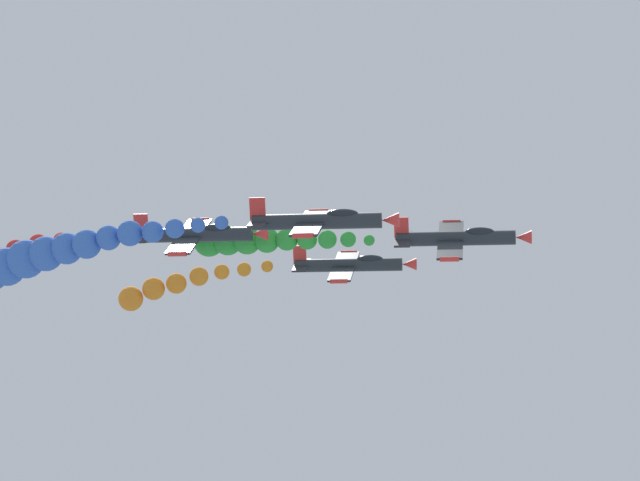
{
  "coord_description": "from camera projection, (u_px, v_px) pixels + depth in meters",
  "views": [
    {
      "loc": [
        105.95,
        12.42,
        99.62
      ],
      "look_at": [
        0.0,
        0.0,
        115.81
      ],
      "focal_mm": 79.19,
      "sensor_mm": 36.0,
      "label": 1
    }
  ],
  "objects": [
    {
      "name": "smoke_trail_right_inner",
      "position": [
        13.0,
        267.0,
        103.95
      ],
      "size": [
        9.03,
        24.09,
        5.73
      ],
      "color": "blue"
    },
    {
      "name": "airplane_left_outer",
      "position": [
        197.0,
        235.0,
        108.4
      ],
      "size": [
        8.8,
        10.35,
        4.41
      ],
      "rotation": [
        0.0,
        0.44,
        0.0
      ],
      "color": "#23282D"
    },
    {
      "name": "airplane_right_inner",
      "position": [
        319.0,
        221.0,
        97.38
      ],
      "size": [
        9.12,
        10.35,
        3.57
      ],
      "rotation": [
        0.0,
        0.35,
        0.0
      ],
      "color": "#23282D"
    },
    {
      "name": "airplane_lead",
      "position": [
        458.0,
        238.0,
        106.89
      ],
      "size": [
        8.72,
        10.35,
        4.58
      ],
      "rotation": [
        0.0,
        0.46,
        0.0
      ],
      "color": "#23282D"
    },
    {
      "name": "smoke_trail_left_inner",
      "position": [
        170.0,
        286.0,
        119.73
      ],
      "size": [
        2.15,
        13.23,
        4.22
      ],
      "color": "orange"
    },
    {
      "name": "airplane_left_inner",
      "position": [
        351.0,
        265.0,
        118.36
      ],
      "size": [
        8.95,
        10.35,
        4.03
      ],
      "rotation": [
        0.0,
        0.4,
        0.0
      ],
      "color": "#23282D"
    },
    {
      "name": "smoke_trail_lead",
      "position": [
        252.0,
        240.0,
        110.2
      ],
      "size": [
        4.1,
        14.56,
        2.5
      ],
      "color": "green"
    }
  ]
}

